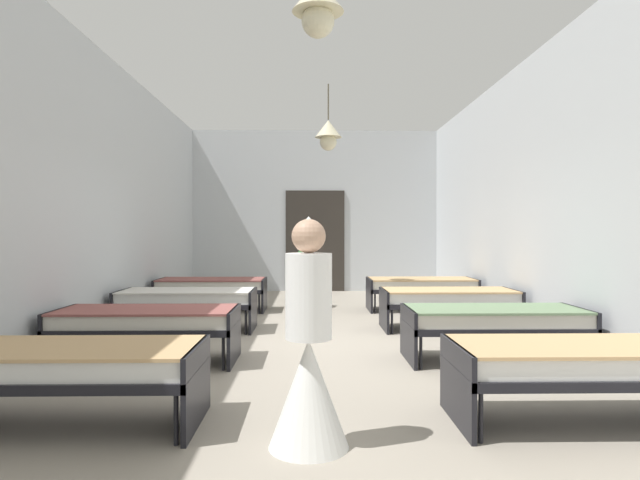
{
  "coord_description": "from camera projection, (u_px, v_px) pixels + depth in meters",
  "views": [
    {
      "loc": [
        -0.13,
        -6.69,
        1.38
      ],
      "look_at": [
        0.0,
        -0.06,
        1.3
      ],
      "focal_mm": 30.11,
      "sensor_mm": 36.0,
      "label": 1
    }
  ],
  "objects": [
    {
      "name": "ground_plane",
      "position": [
        320.0,
        347.0,
        6.71
      ],
      "size": [
        6.43,
        12.83,
        0.1
      ],
      "primitive_type": "cube",
      "color": "#9E9384"
    },
    {
      "name": "room_shell",
      "position": [
        318.0,
        197.0,
        7.98
      ],
      "size": [
        6.23,
        12.43,
        3.84
      ],
      "color": "silver",
      "rests_on": "ground"
    },
    {
      "name": "bed_left_row_0",
      "position": [
        66.0,
        365.0,
        3.82
      ],
      "size": [
        1.9,
        0.84,
        0.57
      ],
      "color": "black",
      "rests_on": "ground"
    },
    {
      "name": "bed_right_row_0",
      "position": [
        584.0,
        363.0,
        3.89
      ],
      "size": [
        1.9,
        0.84,
        0.57
      ],
      "color": "black",
      "rests_on": "ground"
    },
    {
      "name": "bed_left_row_1",
      "position": [
        147.0,
        321.0,
        5.72
      ],
      "size": [
        1.9,
        0.84,
        0.57
      ],
      "color": "black",
      "rests_on": "ground"
    },
    {
      "name": "bed_right_row_1",
      "position": [
        494.0,
        320.0,
        5.79
      ],
      "size": [
        1.9,
        0.84,
        0.57
      ],
      "color": "black",
      "rests_on": "ground"
    },
    {
      "name": "bed_left_row_2",
      "position": [
        188.0,
        299.0,
        7.62
      ],
      "size": [
        1.9,
        0.84,
        0.57
      ],
      "color": "black",
      "rests_on": "ground"
    },
    {
      "name": "bed_right_row_2",
      "position": [
        449.0,
        299.0,
        7.69
      ],
      "size": [
        1.9,
        0.84,
        0.57
      ],
      "color": "black",
      "rests_on": "ground"
    },
    {
      "name": "bed_left_row_3",
      "position": [
        212.0,
        286.0,
        9.52
      ],
      "size": [
        1.9,
        0.84,
        0.57
      ],
      "color": "black",
      "rests_on": "ground"
    },
    {
      "name": "bed_right_row_3",
      "position": [
        421.0,
        286.0,
        9.59
      ],
      "size": [
        1.9,
        0.84,
        0.57
      ],
      "color": "black",
      "rests_on": "ground"
    },
    {
      "name": "nurse_near_aisle",
      "position": [
        309.0,
        365.0,
        3.44
      ],
      "size": [
        0.52,
        0.52,
        1.49
      ],
      "rotation": [
        0.0,
        0.0,
        2.08
      ],
      "color": "white",
      "rests_on": "ground"
    },
    {
      "name": "potted_plant",
      "position": [
        303.0,
        265.0,
        9.97
      ],
      "size": [
        0.62,
        0.62,
        1.22
      ],
      "color": "brown",
      "rests_on": "ground"
    }
  ]
}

